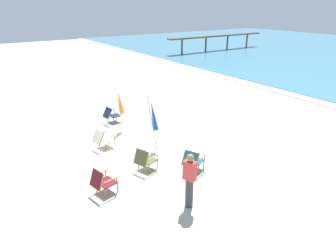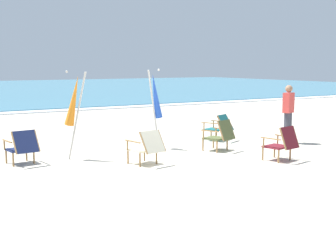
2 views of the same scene
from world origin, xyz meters
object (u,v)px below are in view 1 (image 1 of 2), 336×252
at_px(beach_chair_back_left, 193,160).
at_px(umbrella_furled_blue, 153,116).
at_px(person_near_chairs, 190,180).
at_px(umbrella_furled_orange, 120,102).
at_px(beach_chair_far_center, 145,159).
at_px(beach_chair_back_right, 103,138).
at_px(beach_chair_front_left, 111,114).
at_px(beach_chair_mid_center, 102,181).

height_order(beach_chair_back_left, umbrella_furled_blue, umbrella_furled_blue).
bearing_deg(umbrella_furled_blue, person_near_chairs, -16.75).
distance_m(umbrella_furled_blue, person_near_chairs, 3.84).
height_order(umbrella_furled_orange, person_near_chairs, umbrella_furled_orange).
distance_m(beach_chair_far_center, beach_chair_back_right, 2.44).
distance_m(beach_chair_back_left, person_near_chairs, 1.97).
bearing_deg(beach_chair_back_left, person_near_chairs, -41.76).
distance_m(beach_chair_back_left, umbrella_furled_orange, 4.62).
bearing_deg(umbrella_furled_orange, umbrella_furled_blue, 6.99).
distance_m(beach_chair_back_left, beach_chair_front_left, 5.69).
bearing_deg(umbrella_furled_orange, beach_chair_back_left, 5.93).
bearing_deg(beach_chair_mid_center, umbrella_furled_orange, 147.49).
relative_size(beach_chair_far_center, beach_chair_mid_center, 1.04).
relative_size(beach_chair_front_left, umbrella_furled_blue, 0.40).
distance_m(beach_chair_front_left, umbrella_furled_orange, 1.50).
bearing_deg(beach_chair_mid_center, beach_chair_front_left, 153.19).
bearing_deg(beach_chair_back_left, beach_chair_front_left, -175.93).
bearing_deg(umbrella_furled_orange, beach_chair_front_left, 176.90).
height_order(beach_chair_front_left, umbrella_furled_blue, umbrella_furled_blue).
height_order(beach_chair_back_left, beach_chair_mid_center, beach_chair_mid_center).
height_order(beach_chair_back_left, person_near_chairs, person_near_chairs).
bearing_deg(beach_chair_far_center, beach_chair_back_right, -168.05).
bearing_deg(beach_chair_front_left, beach_chair_back_left, 4.07).
distance_m(beach_chair_mid_center, umbrella_furled_orange, 4.86).
xyz_separation_m(beach_chair_front_left, beach_chair_far_center, (4.73, -0.91, 0.01)).
bearing_deg(beach_chair_mid_center, beach_chair_back_left, 81.07).
xyz_separation_m(beach_chair_back_left, beach_chair_mid_center, (-0.48, -3.03, 0.01)).
xyz_separation_m(beach_chair_mid_center, umbrella_furled_blue, (-1.73, 2.85, 0.94)).
distance_m(beach_chair_back_right, beach_chair_mid_center, 3.10).
height_order(beach_chair_front_left, beach_chair_far_center, beach_chair_far_center).
height_order(beach_chair_far_center, umbrella_furled_blue, umbrella_furled_blue).
height_order(beach_chair_back_left, beach_chair_front_left, beach_chair_front_left).
bearing_deg(beach_chair_back_right, umbrella_furled_orange, 130.89).
xyz_separation_m(beach_chair_back_right, beach_chair_mid_center, (2.86, -1.21, 0.01)).
relative_size(beach_chair_back_left, beach_chair_front_left, 1.13).
distance_m(beach_chair_mid_center, umbrella_furled_blue, 3.46).
relative_size(beach_chair_back_right, umbrella_furled_blue, 0.41).
distance_m(beach_chair_far_center, person_near_chairs, 2.42).
distance_m(beach_chair_back_left, umbrella_furled_blue, 2.41).
bearing_deg(beach_chair_back_left, umbrella_furled_orange, -174.07).
distance_m(beach_chair_far_center, umbrella_furled_orange, 3.77).
xyz_separation_m(beach_chair_front_left, umbrella_furled_orange, (1.18, -0.06, 0.93)).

